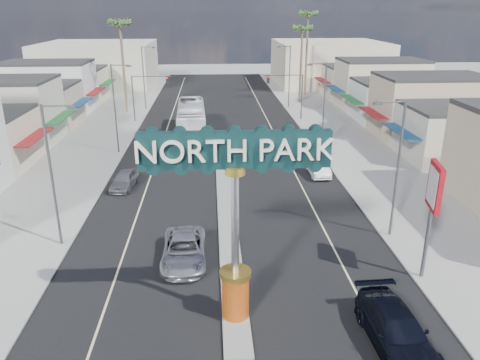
{
  "coord_description": "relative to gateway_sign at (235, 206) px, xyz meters",
  "views": [
    {
      "loc": [
        -0.96,
        -16.97,
        14.17
      ],
      "look_at": [
        0.68,
        9.39,
        4.39
      ],
      "focal_mm": 35.0,
      "sensor_mm": 36.0,
      "label": 1
    }
  ],
  "objects": [
    {
      "name": "streetlight_r_far",
      "position": [
        10.43,
        50.02,
        -0.86
      ],
      "size": [
        2.03,
        0.22,
        9.0
      ],
      "color": "#47474C",
      "rests_on": "ground"
    },
    {
      "name": "sidewalk_left",
      "position": [
        -14.0,
        28.02,
        -5.87
      ],
      "size": [
        8.0,
        120.0,
        0.12
      ],
      "primitive_type": "cube",
      "color": "gray",
      "rests_on": "ground"
    },
    {
      "name": "traffic_signal_left",
      "position": [
        -9.18,
        42.02,
        -1.65
      ],
      "size": [
        5.09,
        0.45,
        6.0
      ],
      "color": "#47474C",
      "rests_on": "ground"
    },
    {
      "name": "gateway_sign",
      "position": [
        0.0,
        0.0,
        0.0
      ],
      "size": [
        8.2,
        1.5,
        9.15
      ],
      "color": "#B2300D",
      "rests_on": "median_island"
    },
    {
      "name": "traffic_signal_right",
      "position": [
        9.18,
        42.02,
        -1.65
      ],
      "size": [
        5.09,
        0.45,
        6.0
      ],
      "color": "#47474C",
      "rests_on": "ground"
    },
    {
      "name": "backdrop_far_left",
      "position": [
        -22.0,
        73.02,
        -1.93
      ],
      "size": [
        20.0,
        20.0,
        8.0
      ],
      "primitive_type": "cube",
      "color": "#B7B29E",
      "rests_on": "ground"
    },
    {
      "name": "car_parked_right",
      "position": [
        8.5,
        20.32,
        -5.19
      ],
      "size": [
        1.56,
        4.47,
        1.47
      ],
      "primitive_type": "imported",
      "rotation": [
        0.0,
        0.0,
        -0.0
      ],
      "color": "white",
      "rests_on": "ground"
    },
    {
      "name": "storefront_row_right",
      "position": [
        24.0,
        41.02,
        -2.93
      ],
      "size": [
        12.0,
        42.0,
        6.0
      ],
      "primitive_type": "cube",
      "color": "#B7B29E",
      "rests_on": "ground"
    },
    {
      "name": "streetlight_l_near",
      "position": [
        -10.43,
        8.02,
        -0.86
      ],
      "size": [
        2.03,
        0.22,
        9.0
      ],
      "color": "#47474C",
      "rests_on": "ground"
    },
    {
      "name": "car_parked_left",
      "position": [
        -8.3,
        18.01,
        -5.22
      ],
      "size": [
        2.21,
        4.36,
        1.43
      ],
      "primitive_type": "imported",
      "rotation": [
        0.0,
        0.0,
        -0.13
      ],
      "color": "slate",
      "rests_on": "ground"
    },
    {
      "name": "ground",
      "position": [
        0.0,
        28.02,
        -5.93
      ],
      "size": [
        160.0,
        160.0,
        0.0
      ],
      "primitive_type": "plane",
      "color": "gray",
      "rests_on": "ground"
    },
    {
      "name": "storefront_row_left",
      "position": [
        -24.0,
        41.02,
        -2.93
      ],
      "size": [
        12.0,
        42.0,
        6.0
      ],
      "primitive_type": "cube",
      "color": "beige",
      "rests_on": "ground"
    },
    {
      "name": "backdrop_far_right",
      "position": [
        22.0,
        73.02,
        -1.93
      ],
      "size": [
        20.0,
        20.0,
        8.0
      ],
      "primitive_type": "cube",
      "color": "beige",
      "rests_on": "ground"
    },
    {
      "name": "palm_right_mid",
      "position": [
        13.0,
        54.02,
        4.67
      ],
      "size": [
        2.6,
        2.6,
        12.1
      ],
      "color": "brown",
      "rests_on": "ground"
    },
    {
      "name": "city_bus",
      "position": [
        -3.33,
        35.18,
        -4.09
      ],
      "size": [
        3.55,
        13.32,
        3.68
      ],
      "primitive_type": "imported",
      "rotation": [
        0.0,
        0.0,
        0.03
      ],
      "color": "white",
      "rests_on": "ground"
    },
    {
      "name": "streetlight_l_mid",
      "position": [
        -10.43,
        28.02,
        -0.86
      ],
      "size": [
        2.03,
        0.22,
        9.0
      ],
      "color": "#47474C",
      "rests_on": "ground"
    },
    {
      "name": "suv_right",
      "position": [
        6.96,
        -2.42,
        -5.09
      ],
      "size": [
        2.57,
        5.85,
        1.67
      ],
      "primitive_type": "imported",
      "rotation": [
        0.0,
        0.0,
        0.04
      ],
      "color": "black",
      "rests_on": "ground"
    },
    {
      "name": "palm_left_far",
      "position": [
        -13.0,
        48.02,
        5.57
      ],
      "size": [
        2.6,
        2.6,
        13.1
      ],
      "color": "brown",
      "rests_on": "ground"
    },
    {
      "name": "suv_left",
      "position": [
        -2.75,
        5.58,
        -5.16
      ],
      "size": [
        2.64,
        5.55,
        1.53
      ],
      "primitive_type": "imported",
      "rotation": [
        0.0,
        0.0,
        0.02
      ],
      "color": "#B7B6BC",
      "rests_on": "ground"
    },
    {
      "name": "sidewalk_right",
      "position": [
        14.0,
        28.02,
        -5.87
      ],
      "size": [
        8.0,
        120.0,
        0.12
      ],
      "primitive_type": "cube",
      "color": "gray",
      "rests_on": "ground"
    },
    {
      "name": "streetlight_r_mid",
      "position": [
        10.43,
        28.02,
        -0.86
      ],
      "size": [
        2.03,
        0.22,
        9.0
      ],
      "color": "#47474C",
      "rests_on": "ground"
    },
    {
      "name": "road",
      "position": [
        0.0,
        28.02,
        -5.92
      ],
      "size": [
        20.0,
        120.0,
        0.01
      ],
      "primitive_type": "cube",
      "color": "black",
      "rests_on": "ground"
    },
    {
      "name": "median_island",
      "position": [
        0.0,
        12.02,
        -5.85
      ],
      "size": [
        1.3,
        30.0,
        0.16
      ],
      "primitive_type": "cube",
      "color": "gray",
      "rests_on": "ground"
    },
    {
      "name": "palm_right_far",
      "position": [
        15.0,
        60.02,
        6.46
      ],
      "size": [
        2.6,
        2.6,
        14.1
      ],
      "color": "brown",
      "rests_on": "ground"
    },
    {
      "name": "streetlight_l_far",
      "position": [
        -10.43,
        50.02,
        -0.86
      ],
      "size": [
        2.03,
        0.22,
        9.0
      ],
      "color": "#47474C",
      "rests_on": "ground"
    },
    {
      "name": "streetlight_r_near",
      "position": [
        10.43,
        8.02,
        -0.86
      ],
      "size": [
        2.03,
        0.22,
        9.0
      ],
      "color": "#47474C",
      "rests_on": "ground"
    },
    {
      "name": "bank_pylon_sign",
      "position": [
        10.52,
        2.94,
        -0.85
      ],
      "size": [
        0.65,
        2.06,
        6.56
      ],
      "rotation": [
        0.0,
        0.0,
        -0.2
      ],
      "color": "#47474C",
      "rests_on": "sidewalk_right"
    }
  ]
}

